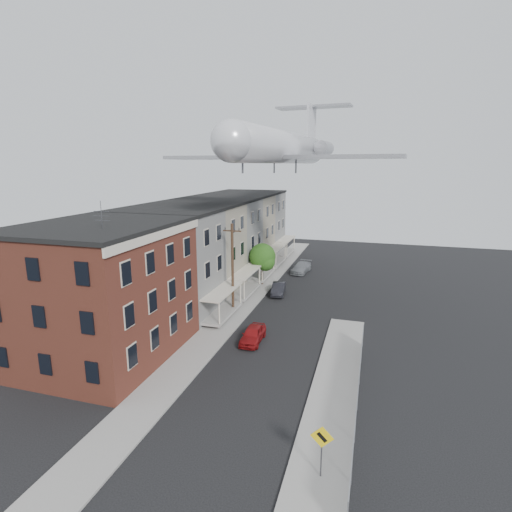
{
  "coord_description": "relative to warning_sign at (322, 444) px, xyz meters",
  "views": [
    {
      "loc": [
        7.24,
        -17.22,
        14.48
      ],
      "look_at": [
        0.21,
        6.45,
        8.79
      ],
      "focal_mm": 28.0,
      "sensor_mm": 36.0,
      "label": 1
    }
  ],
  "objects": [
    {
      "name": "row_house_d",
      "position": [
        -17.56,
        38.53,
        3.25
      ],
      "size": [
        11.98,
        7.0,
        10.3
      ],
      "color": "slate",
      "rests_on": "ground"
    },
    {
      "name": "utility_pole",
      "position": [
        -11.2,
        19.03,
        2.79
      ],
      "size": [
        1.8,
        0.26,
        9.0
      ],
      "color": "black",
      "rests_on": "ground"
    },
    {
      "name": "ground",
      "position": [
        -5.6,
        1.03,
        -1.88
      ],
      "size": [
        120.0,
        120.0,
        0.0
      ],
      "primitive_type": "plane",
      "color": "black",
      "rests_on": "ground"
    },
    {
      "name": "row_house_b",
      "position": [
        -17.56,
        24.53,
        3.25
      ],
      "size": [
        11.98,
        7.0,
        10.3
      ],
      "color": "slate",
      "rests_on": "ground"
    },
    {
      "name": "warning_sign",
      "position": [
        0.0,
        0.0,
        0.0
      ],
      "size": [
        1.1,
        0.11,
        2.8
      ],
      "color": "#515156",
      "rests_on": "ground"
    },
    {
      "name": "chainlink_fence",
      "position": [
        1.4,
        6.03,
        -0.89
      ],
      "size": [
        0.06,
        18.06,
        1.9
      ],
      "color": "gray",
      "rests_on": "ground"
    },
    {
      "name": "row_house_a",
      "position": [
        -17.56,
        17.53,
        3.25
      ],
      "size": [
        11.98,
        7.0,
        10.3
      ],
      "color": "#62615F",
      "rests_on": "ground"
    },
    {
      "name": "car_mid",
      "position": [
        -8.25,
        26.12,
        -1.23
      ],
      "size": [
        1.88,
        4.13,
        1.31
      ],
      "primitive_type": "imported",
      "rotation": [
        0.0,
        0.0,
        0.13
      ],
      "color": "black",
      "rests_on": "ground"
    },
    {
      "name": "row_house_c",
      "position": [
        -17.56,
        31.53,
        3.25
      ],
      "size": [
        11.98,
        7.0,
        10.3
      ],
      "color": "#62615F",
      "rests_on": "ground"
    },
    {
      "name": "car_far",
      "position": [
        -7.44,
        36.15,
        -1.19
      ],
      "size": [
        2.51,
        4.95,
        1.38
      ],
      "primitive_type": "imported",
      "rotation": [
        0.0,
        0.0,
        -0.13
      ],
      "color": "gray",
      "rests_on": "ground"
    },
    {
      "name": "sidewalk_left",
      "position": [
        -11.1,
        25.03,
        -1.82
      ],
      "size": [
        3.0,
        62.0,
        0.12
      ],
      "primitive_type": "cube",
      "color": "gray",
      "rests_on": "ground"
    },
    {
      "name": "curb_left",
      "position": [
        -9.65,
        25.03,
        -1.81
      ],
      "size": [
        0.15,
        62.0,
        0.14
      ],
      "primitive_type": "cube",
      "color": "gray",
      "rests_on": "ground"
    },
    {
      "name": "sidewalk_right",
      "position": [
        -0.1,
        7.03,
        -1.82
      ],
      "size": [
        3.0,
        26.0,
        0.12
      ],
      "primitive_type": "cube",
      "color": "gray",
      "rests_on": "ground"
    },
    {
      "name": "corner_building",
      "position": [
        -17.6,
        8.03,
        3.28
      ],
      "size": [
        10.31,
        12.3,
        12.15
      ],
      "color": "#361911",
      "rests_on": "ground"
    },
    {
      "name": "row_house_e",
      "position": [
        -17.56,
        45.53,
        3.25
      ],
      "size": [
        11.98,
        7.0,
        10.3
      ],
      "color": "#62615F",
      "rests_on": "ground"
    },
    {
      "name": "curb_right",
      "position": [
        -1.55,
        7.03,
        -1.81
      ],
      "size": [
        0.15,
        26.0,
        0.14
      ],
      "primitive_type": "cube",
      "color": "gray",
      "rests_on": "ground"
    },
    {
      "name": "street_tree",
      "position": [
        -10.87,
        28.95,
        1.57
      ],
      "size": [
        3.22,
        3.2,
        5.2
      ],
      "color": "black",
      "rests_on": "ground"
    },
    {
      "name": "airplane",
      "position": [
        -7.78,
        25.77,
        14.34
      ],
      "size": [
        24.47,
        27.94,
        8.06
      ],
      "color": "silver",
      "rests_on": "ground"
    },
    {
      "name": "car_near",
      "position": [
        -7.4,
        13.31,
        -1.21
      ],
      "size": [
        1.66,
        3.97,
        1.34
      ],
      "primitive_type": "imported",
      "rotation": [
        0.0,
        0.0,
        0.02
      ],
      "color": "maroon",
      "rests_on": "ground"
    }
  ]
}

